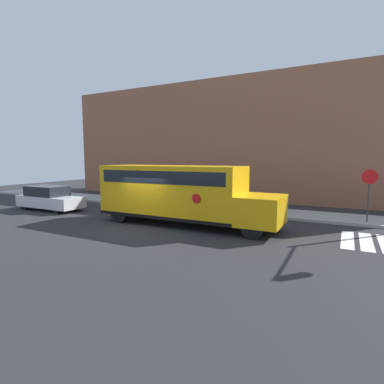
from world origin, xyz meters
TOP-DOWN VIEW (x-y plane):
  - ground_plane at (0.00, 0.00)m, footprint 60.00×60.00m
  - sidewalk_strip at (0.00, 6.50)m, footprint 44.00×3.00m
  - building_backdrop at (0.00, 13.00)m, footprint 32.00×4.00m
  - school_bus at (1.31, 1.24)m, footprint 9.63×2.57m
  - parked_car at (-8.70, 1.09)m, footprint 4.80×1.80m
  - stop_sign at (10.15, 5.80)m, footprint 0.76×0.10m

SIDE VIEW (x-z plane):
  - ground_plane at x=0.00m, z-range 0.00..0.00m
  - sidewalk_strip at x=0.00m, z-range 0.00..0.15m
  - parked_car at x=-8.70m, z-range -0.02..1.60m
  - school_bus at x=1.31m, z-range 0.21..3.31m
  - stop_sign at x=10.15m, z-range 0.49..3.40m
  - building_backdrop at x=0.00m, z-range 0.00..10.02m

